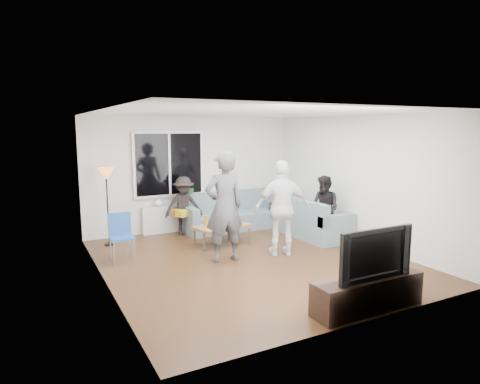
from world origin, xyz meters
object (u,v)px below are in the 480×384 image
side_chair (122,238)px  coffee_table (222,235)px  sofa_back_section (232,211)px  sofa_right_section (309,216)px  floor_lamp (108,207)px  player_left (224,207)px  spectator_back (184,206)px  tv_console (368,293)px  television (370,252)px  player_right (283,208)px  spectator_right (325,208)px

side_chair → coffee_table: bearing=7.4°
sofa_back_section → sofa_right_section: size_ratio=1.15×
floor_lamp → player_left: bearing=-51.1°
side_chair → player_left: bearing=-23.9°
side_chair → player_left: size_ratio=0.44×
sofa_back_section → spectator_back: spectator_back is taller
tv_console → television: (0.00, 0.00, 0.55)m
sofa_back_section → player_right: player_right is taller
player_right → spectator_back: (-1.09, 2.28, -0.24)m
sofa_back_section → spectator_right: spectator_right is taller
sofa_right_section → tv_console: size_ratio=1.25×
sofa_right_section → coffee_table: 2.05m
spectator_right → sofa_back_section: bearing=-153.7°
sofa_back_section → player_left: (-1.19, -2.07, 0.55)m
sofa_right_section → side_chair: (-4.07, -0.00, 0.01)m
sofa_right_section → spectator_right: spectator_right is taller
player_right → spectator_right: 1.43m
spectator_right → sofa_right_section: bearing=171.7°
sofa_right_section → television: size_ratio=1.73×
sofa_right_section → spectator_right: (0.00, -0.51, 0.26)m
sofa_back_section → side_chair: (-2.82, -1.30, 0.01)m
player_left → coffee_table: bearing=-109.7°
sofa_right_section → floor_lamp: bearing=73.0°
tv_console → coffee_table: bearing=95.5°
sofa_back_section → side_chair: bearing=-155.2°
side_chair → sofa_right_section: bearing=1.4°
player_left → spectator_right: bearing=-170.7°
sofa_right_section → player_left: (-2.44, -0.77, 0.55)m
coffee_table → floor_lamp: size_ratio=0.71×
spectator_back → television: (0.76, -4.80, 0.13)m
tv_console → spectator_right: bearing=60.5°
side_chair → player_left: 1.88m
coffee_table → side_chair: size_ratio=1.28×
player_left → side_chair: bearing=-22.0°
spectator_right → spectator_back: (-2.43, 1.84, -0.04)m
side_chair → sofa_back_section: bearing=26.2°
sofa_right_section → floor_lamp: (-4.07, 1.24, 0.36)m
coffee_table → spectator_back: bearing=109.9°
floor_lamp → television: bearing=-63.0°
coffee_table → spectator_back: spectator_back is taller
sofa_right_section → player_left: bearing=107.5°
sofa_back_section → spectator_back: 1.20m
floor_lamp → tv_console: floor_lamp is taller
spectator_back → television: size_ratio=1.12×
side_chair → player_right: 2.92m
television → sofa_right_section: bearing=64.3°
coffee_table → sofa_back_section: bearing=54.5°
sofa_right_section → tv_console: sofa_right_section is taller
coffee_table → floor_lamp: floor_lamp is taller
sofa_right_section → television: (-1.67, -3.47, 0.35)m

